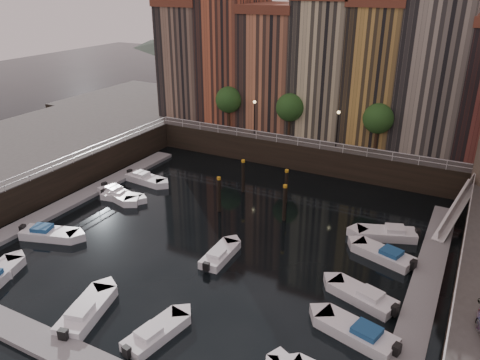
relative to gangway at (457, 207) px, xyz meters
The scene contains 23 objects.
ground 19.90m from the gangway, 149.68° to the right, with size 200.00×200.00×0.00m, color black.
quay_far 23.42m from the gangway, 136.90° to the left, with size 80.00×20.00×3.00m, color black.
dock_left 35.11m from the gangway, 161.72° to the right, with size 2.00×28.00×0.35m, color gray.
dock_right 11.17m from the gangway, 94.68° to the right, with size 2.00×28.00×0.35m, color gray.
dock_near 32.01m from the gangway, 122.35° to the right, with size 30.00×2.00×0.35m, color gray.
mountains 101.35m from the gangway, 98.75° to the left, with size 145.00×100.00×18.00m.
far_terrace 21.31m from the gangway, 135.61° to the left, with size 48.70×10.30×17.50m.
promenade_trees 20.71m from the gangway, 156.02° to the left, with size 21.20×3.20×5.20m.
street_lamps 19.88m from the gangway, 158.31° to the left, with size 10.36×0.36×4.18m.
railings 17.95m from the gangway, 163.35° to the right, with size 36.08×34.04×0.52m.
gangway is the anchor object (origin of this frame).
mooring_pilings 17.55m from the gangway, 165.81° to the right, with size 6.48×5.33×3.78m.
boat_left_1 34.92m from the gangway, 149.04° to the right, with size 5.08×3.15×1.14m.
boat_left_2 31.59m from the gangway, 163.11° to the right, with size 5.08×2.99×1.14m.
boat_left_3 31.03m from the gangway, 162.48° to the right, with size 4.34×2.19×0.97m.
boat_left_4 30.62m from the gangway, behind, with size 4.94×2.17×1.12m.
boat_right_1 18.21m from the gangway, 102.01° to the right, with size 5.33×3.06×1.19m.
boat_right_2 14.78m from the gangway, 107.33° to the right, with size 5.01×3.13×1.13m.
boat_right_3 9.28m from the gangway, 117.56° to the right, with size 5.08×3.16×1.14m.
boat_right_4 6.76m from the gangway, 135.55° to the right, with size 5.16×3.37×1.16m.
boat_near_1 31.09m from the gangway, 129.44° to the right, with size 3.06×5.34×1.20m.
boat_near_2 27.68m from the gangway, 121.89° to the right, with size 2.37×4.69×1.05m.
boat_extra_310 21.03m from the gangway, 137.95° to the right, with size 1.74×4.43×1.01m.
Camera 1 is at (17.43, -30.73, 19.93)m, focal length 35.00 mm.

